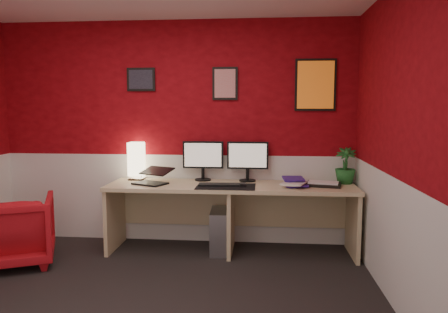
% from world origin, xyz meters
% --- Properties ---
extents(ground, '(4.00, 3.50, 0.01)m').
position_xyz_m(ground, '(0.00, 0.00, 0.00)').
color(ground, black).
rests_on(ground, ground).
extents(wall_back, '(4.00, 0.01, 2.50)m').
position_xyz_m(wall_back, '(0.00, 1.75, 1.25)').
color(wall_back, maroon).
rests_on(wall_back, ground).
extents(wall_right, '(0.01, 3.50, 2.50)m').
position_xyz_m(wall_right, '(2.00, 0.00, 1.25)').
color(wall_right, maroon).
rests_on(wall_right, ground).
extents(wainscot_back, '(4.00, 0.01, 1.00)m').
position_xyz_m(wainscot_back, '(0.00, 1.75, 0.50)').
color(wainscot_back, silver).
rests_on(wainscot_back, ground).
extents(wainscot_right, '(0.01, 3.50, 1.00)m').
position_xyz_m(wainscot_right, '(2.00, 0.00, 0.50)').
color(wainscot_right, silver).
rests_on(wainscot_right, ground).
extents(desk, '(2.60, 0.65, 0.73)m').
position_xyz_m(desk, '(0.66, 1.41, 0.36)').
color(desk, tan).
rests_on(desk, ground).
extents(shoji_lamp, '(0.16, 0.16, 0.40)m').
position_xyz_m(shoji_lamp, '(-0.43, 1.62, 0.93)').
color(shoji_lamp, '#FFE5B2').
rests_on(shoji_lamp, desk).
extents(laptop, '(0.40, 0.35, 0.22)m').
position_xyz_m(laptop, '(-0.20, 1.34, 0.84)').
color(laptop, black).
rests_on(laptop, desk).
extents(monitor_left, '(0.45, 0.06, 0.58)m').
position_xyz_m(monitor_left, '(0.33, 1.63, 1.02)').
color(monitor_left, black).
rests_on(monitor_left, desk).
extents(monitor_right, '(0.45, 0.06, 0.58)m').
position_xyz_m(monitor_right, '(0.82, 1.63, 1.02)').
color(monitor_right, black).
rests_on(monitor_right, desk).
extents(desk_mat, '(0.60, 0.38, 0.01)m').
position_xyz_m(desk_mat, '(0.61, 1.28, 0.73)').
color(desk_mat, black).
rests_on(desk_mat, desk).
extents(keyboard, '(0.43, 0.16, 0.02)m').
position_xyz_m(keyboard, '(0.54, 1.31, 0.74)').
color(keyboard, black).
rests_on(keyboard, desk_mat).
extents(mouse, '(0.07, 0.11, 0.03)m').
position_xyz_m(mouse, '(0.79, 1.30, 0.75)').
color(mouse, black).
rests_on(mouse, desk_mat).
extents(book_bottom, '(0.23, 0.31, 0.03)m').
position_xyz_m(book_bottom, '(1.22, 1.40, 0.74)').
color(book_bottom, navy).
rests_on(book_bottom, desk).
extents(book_middle, '(0.31, 0.36, 0.02)m').
position_xyz_m(book_middle, '(1.21, 1.37, 0.77)').
color(book_middle, silver).
rests_on(book_middle, book_bottom).
extents(book_top, '(0.23, 0.30, 0.03)m').
position_xyz_m(book_top, '(1.20, 1.43, 0.79)').
color(book_top, navy).
rests_on(book_top, book_middle).
extents(zen_tray, '(0.40, 0.32, 0.03)m').
position_xyz_m(zen_tray, '(1.61, 1.42, 0.74)').
color(zen_tray, black).
rests_on(zen_tray, desk).
extents(potted_plant, '(0.26, 0.26, 0.38)m').
position_xyz_m(potted_plant, '(1.86, 1.58, 0.92)').
color(potted_plant, '#19591E').
rests_on(potted_plant, desk).
extents(pc_tower, '(0.22, 0.46, 0.45)m').
position_xyz_m(pc_tower, '(0.54, 1.41, 0.23)').
color(pc_tower, '#99999E').
rests_on(pc_tower, ground).
extents(armchair, '(0.97, 0.98, 0.68)m').
position_xyz_m(armchair, '(-1.44, 0.86, 0.34)').
color(armchair, red).
rests_on(armchair, ground).
extents(art_left, '(0.32, 0.02, 0.26)m').
position_xyz_m(art_left, '(-0.39, 1.74, 1.85)').
color(art_left, black).
rests_on(art_left, wall_back).
extents(art_center, '(0.28, 0.02, 0.36)m').
position_xyz_m(art_center, '(0.56, 1.74, 1.80)').
color(art_center, red).
rests_on(art_center, wall_back).
extents(art_right, '(0.44, 0.02, 0.56)m').
position_xyz_m(art_right, '(1.55, 1.74, 1.78)').
color(art_right, orange).
rests_on(art_right, wall_back).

